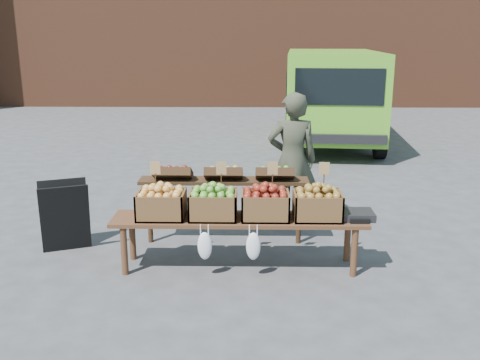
# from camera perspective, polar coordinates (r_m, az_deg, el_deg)

# --- Properties ---
(ground) EXTENTS (80.00, 80.00, 0.00)m
(ground) POSITION_cam_1_polar(r_m,az_deg,el_deg) (6.33, 6.63, -7.64)
(ground) COLOR #454548
(delivery_van) EXTENTS (2.53, 4.85, 2.10)m
(delivery_van) POSITION_cam_1_polar(r_m,az_deg,el_deg) (12.52, 9.68, 8.57)
(delivery_van) COLOR #5DAE28
(delivery_van) RESTS_ON ground
(vendor) EXTENTS (0.66, 0.45, 1.76)m
(vendor) POSITION_cam_1_polar(r_m,az_deg,el_deg) (6.96, 5.59, 2.12)
(vendor) COLOR #373A2B
(vendor) RESTS_ON ground
(chalkboard_sign) EXTENTS (0.62, 0.48, 0.83)m
(chalkboard_sign) POSITION_cam_1_polar(r_m,az_deg,el_deg) (6.55, -18.18, -3.66)
(chalkboard_sign) COLOR black
(chalkboard_sign) RESTS_ON ground
(back_table) EXTENTS (2.10, 0.44, 1.04)m
(back_table) POSITION_cam_1_polar(r_m,az_deg,el_deg) (6.40, -1.71, -2.33)
(back_table) COLOR #332112
(back_table) RESTS_ON ground
(display_bench) EXTENTS (2.70, 0.56, 0.57)m
(display_bench) POSITION_cam_1_polar(r_m,az_deg,el_deg) (5.79, -0.09, -6.70)
(display_bench) COLOR #4E2E1B
(display_bench) RESTS_ON ground
(crate_golden_apples) EXTENTS (0.50, 0.40, 0.28)m
(crate_golden_apples) POSITION_cam_1_polar(r_m,az_deg,el_deg) (5.72, -8.39, -2.62)
(crate_golden_apples) COLOR gold
(crate_golden_apples) RESTS_ON display_bench
(crate_russet_pears) EXTENTS (0.50, 0.40, 0.28)m
(crate_russet_pears) POSITION_cam_1_polar(r_m,az_deg,el_deg) (5.66, -2.88, -2.68)
(crate_russet_pears) COLOR #3F7F27
(crate_russet_pears) RESTS_ON display_bench
(crate_red_apples) EXTENTS (0.50, 0.40, 0.28)m
(crate_red_apples) POSITION_cam_1_polar(r_m,az_deg,el_deg) (5.65, 2.70, -2.71)
(crate_red_apples) COLOR maroon
(crate_red_apples) RESTS_ON display_bench
(crate_green_apples) EXTENTS (0.50, 0.40, 0.28)m
(crate_green_apples) POSITION_cam_1_polar(r_m,az_deg,el_deg) (5.69, 8.25, -2.72)
(crate_green_apples) COLOR #AC7C2F
(crate_green_apples) RESTS_ON display_bench
(weighing_scale) EXTENTS (0.34, 0.30, 0.08)m
(weighing_scale) POSITION_cam_1_polar(r_m,az_deg,el_deg) (5.79, 12.40, -3.64)
(weighing_scale) COLOR black
(weighing_scale) RESTS_ON display_bench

